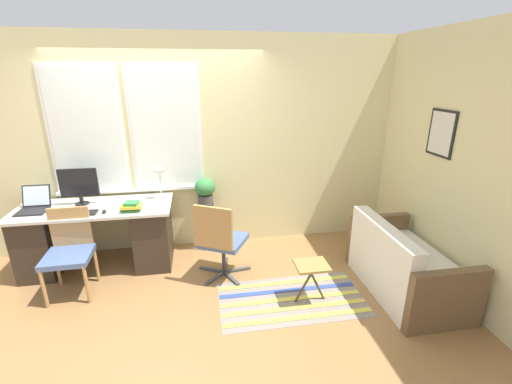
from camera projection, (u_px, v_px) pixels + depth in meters
ground_plane at (169, 275)px, 4.00m from camera, size 14.00×14.00×0.00m
wall_back_with_window at (163, 147)px, 4.29m from camera, size 9.00×0.12×2.70m
wall_right_with_picture at (421, 153)px, 4.02m from camera, size 0.08×9.00×2.70m
desk at (99, 235)px, 4.07m from camera, size 1.74×0.72×0.77m
laptop at (34, 206)px, 3.84m from camera, size 0.30×0.33×0.26m
monitor at (79, 185)px, 3.95m from camera, size 0.42×0.15×0.43m
keyboard at (77, 213)px, 3.74m from camera, size 0.41×0.15×0.02m
mouse at (104, 212)px, 3.77m from camera, size 0.04×0.07×0.04m
desk_lamp at (159, 173)px, 4.09m from camera, size 0.14×0.14×0.42m
book_stack at (131, 207)px, 3.81m from camera, size 0.23×0.17×0.11m
desk_chair_wooden at (69, 250)px, 3.58m from camera, size 0.46×0.47×0.90m
office_chair_swivel at (220, 240)px, 3.81m from camera, size 0.64×0.65×0.93m
couch_loveseat at (403, 268)px, 3.64m from camera, size 0.75×1.34×0.78m
plant_stand at (206, 211)px, 4.46m from camera, size 0.20×0.20×0.64m
potted_plant at (205, 190)px, 4.36m from camera, size 0.26×0.26×0.34m
floor_rug_striped at (292, 299)px, 3.58m from camera, size 1.52×0.81×0.01m
folding_stool at (312, 269)px, 3.44m from camera, size 0.33×0.28×0.43m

